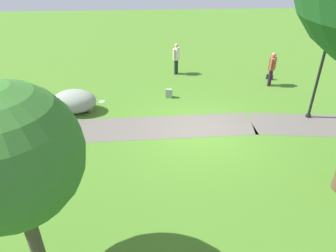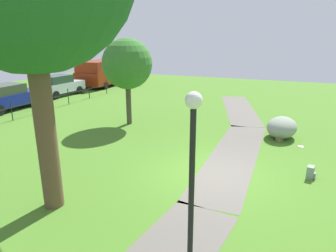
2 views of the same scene
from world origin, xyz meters
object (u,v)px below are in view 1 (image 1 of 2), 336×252
frisbee_on_grass (102,102)px  woman_with_handbag (272,67)px  handbag_on_grass (270,77)px  spare_backpack_on_lawn (169,93)px  young_tree_near_path (8,157)px  man_near_boulder (176,57)px  backpack_by_boulder (89,107)px  lamp_post (322,65)px  lawn_boulder (74,101)px

frisbee_on_grass → woman_with_handbag: bearing=-170.7°
handbag_on_grass → spare_backpack_on_lawn: size_ratio=0.93×
young_tree_near_path → frisbee_on_grass: size_ratio=18.42×
man_near_boulder → backpack_by_boulder: 5.66m
young_tree_near_path → backpack_by_boulder: (0.18, -7.33, -2.83)m
man_near_boulder → backpack_by_boulder: man_near_boulder is taller
man_near_boulder → spare_backpack_on_lawn: bearing=78.8°
handbag_on_grass → spare_backpack_on_lawn: (5.22, 1.79, 0.05)m
lamp_post → man_near_boulder: 7.10m
backpack_by_boulder → frisbee_on_grass: (-0.43, -0.85, -0.18)m
woman_with_handbag → lawn_boulder: bearing=13.5°
man_near_boulder → handbag_on_grass: man_near_boulder is taller
spare_backpack_on_lawn → handbag_on_grass: bearing=-161.1°
handbag_on_grass → spare_backpack_on_lawn: 5.52m
lamp_post → man_near_boulder: lamp_post is taller
woman_with_handbag → lamp_post: bearing=98.3°
young_tree_near_path → woman_with_handbag: bearing=-130.6°
spare_backpack_on_lawn → frisbee_on_grass: 2.97m
spare_backpack_on_lawn → woman_with_handbag: bearing=-168.2°
frisbee_on_grass → man_near_boulder: bearing=-138.3°
lawn_boulder → woman_with_handbag: woman_with_handbag is taller
handbag_on_grass → backpack_by_boulder: bearing=18.7°
man_near_boulder → spare_backpack_on_lawn: size_ratio=4.00×
handbag_on_grass → young_tree_near_path: bearing=50.5°
woman_with_handbag → spare_backpack_on_lawn: (4.93, 1.03, -0.75)m
lamp_post → man_near_boulder: bearing=-46.3°
young_tree_near_path → handbag_on_grass: (-8.43, -10.23, -2.89)m
man_near_boulder → young_tree_near_path: bearing=71.6°
backpack_by_boulder → spare_backpack_on_lawn: 3.56m
backpack_by_boulder → spare_backpack_on_lawn: (-3.38, -1.12, 0.00)m
backpack_by_boulder → handbag_on_grass: bearing=-161.3°
woman_with_handbag → man_near_boulder: woman_with_handbag is taller
lawn_boulder → spare_backpack_on_lawn: size_ratio=4.65×
woman_with_handbag → spare_backpack_on_lawn: woman_with_handbag is taller
man_near_boulder → frisbee_on_grass: (3.52, 3.14, -0.91)m
woman_with_handbag → man_near_boulder: bearing=-22.9°
handbag_on_grass → backpack_by_boulder: 9.08m
woman_with_handbag → man_near_boulder: size_ratio=1.02×
lawn_boulder → woman_with_handbag: 9.10m
woman_with_handbag → handbag_on_grass: bearing=-111.2°
lamp_post → woman_with_handbag: 3.47m
man_near_boulder → handbag_on_grass: (-4.65, 1.09, -0.78)m
woman_with_handbag → spare_backpack_on_lawn: size_ratio=4.07×
lawn_boulder → frisbee_on_grass: bearing=-139.1°
young_tree_near_path → spare_backpack_on_lawn: 9.46m
woman_with_handbag → backpack_by_boulder: woman_with_handbag is taller
woman_with_handbag → handbag_on_grass: (-0.29, -0.76, -0.80)m
handbag_on_grass → frisbee_on_grass: bearing=14.1°
spare_backpack_on_lawn → frisbee_on_grass: size_ratio=1.72×
frisbee_on_grass → lamp_post: bearing=167.1°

